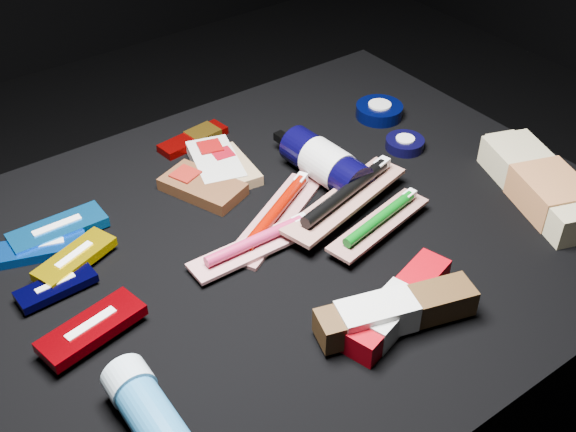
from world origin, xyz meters
TOP-DOWN VIEW (x-y plane):
  - ground at (0.00, 0.00)m, footprint 3.00×3.00m
  - cloth_table at (0.00, 0.00)m, footprint 0.98×0.78m
  - luna_bar_0 at (-0.30, 0.17)m, footprint 0.13×0.08m
  - luna_bar_1 at (-0.26, 0.19)m, footprint 0.14×0.05m
  - luna_bar_2 at (-0.31, 0.08)m, footprint 0.10×0.04m
  - luna_bar_3 at (-0.27, 0.11)m, footprint 0.12×0.08m
  - luna_bar_4 at (-0.30, -0.02)m, footprint 0.14×0.07m
  - clif_bar_0 at (-0.04, 0.16)m, footprint 0.11×0.14m
  - clif_bar_1 at (0.01, 0.21)m, footprint 0.10×0.14m
  - clif_bar_2 at (0.02, 0.18)m, footprint 0.08×0.12m
  - power_bar at (0.03, 0.29)m, footprint 0.13×0.05m
  - lotion_bottle at (0.13, 0.07)m, footprint 0.07×0.20m
  - cream_tin_upper at (0.33, 0.17)m, footprint 0.08×0.08m
  - cream_tin_lower at (0.30, 0.06)m, footprint 0.06×0.06m
  - bodywash_bottle at (0.36, -0.16)m, footprint 0.16×0.25m
  - deodorant_stick at (-0.31, -0.18)m, footprint 0.05×0.13m
  - toothbrush_pack_0 at (0.01, 0.03)m, footprint 0.22×0.15m
  - toothbrush_pack_1 at (-0.05, -0.01)m, footprint 0.20×0.05m
  - toothbrush_pack_2 at (0.11, -0.08)m, footprint 0.19×0.08m
  - toothbrush_pack_3 at (0.11, -0.01)m, footprint 0.25×0.11m
  - toothpaste_carton_red at (0.01, -0.22)m, footprint 0.20×0.09m
  - toothpaste_carton_green at (-0.00, -0.22)m, footprint 0.21×0.10m

SIDE VIEW (x-z plane):
  - ground at x=0.00m, z-range 0.00..0.00m
  - cloth_table at x=0.00m, z-range 0.00..0.40m
  - power_bar at x=0.03m, z-range 0.40..0.41m
  - luna_bar_0 at x=-0.30m, z-range 0.40..0.42m
  - cream_tin_lower at x=0.30m, z-range 0.40..0.42m
  - clif_bar_2 at x=0.02m, z-range 0.40..0.42m
  - toothbrush_pack_0 at x=0.01m, z-range 0.40..0.42m
  - clif_bar_0 at x=-0.04m, z-range 0.40..0.42m
  - clif_bar_1 at x=0.01m, z-range 0.40..0.42m
  - luna_bar_1 at x=-0.26m, z-range 0.40..0.42m
  - luna_bar_2 at x=-0.31m, z-range 0.40..0.42m
  - cream_tin_upper at x=0.33m, z-range 0.40..0.42m
  - luna_bar_3 at x=-0.27m, z-range 0.41..0.42m
  - toothbrush_pack_1 at x=-0.05m, z-range 0.40..0.43m
  - luna_bar_4 at x=-0.30m, z-range 0.41..0.43m
  - toothpaste_carton_red at x=0.01m, z-range 0.40..0.44m
  - toothbrush_pack_2 at x=0.11m, z-range 0.41..0.43m
  - bodywash_bottle at x=0.36m, z-range 0.40..0.45m
  - toothpaste_carton_green at x=0.00m, z-range 0.40..0.44m
  - deodorant_stick at x=-0.31m, z-range 0.40..0.45m
  - toothbrush_pack_3 at x=0.11m, z-range 0.42..0.44m
  - lotion_bottle at x=0.13m, z-range 0.40..0.46m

